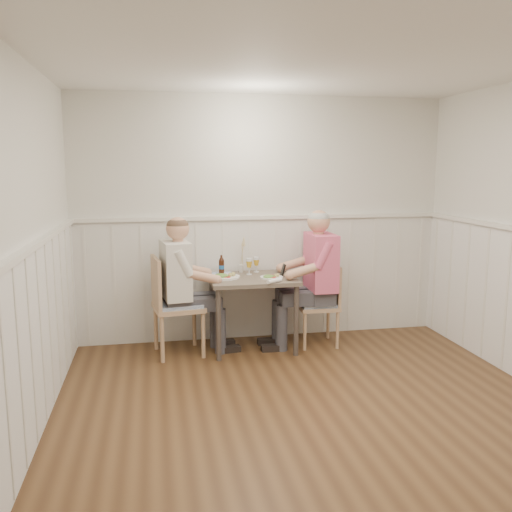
# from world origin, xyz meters

# --- Properties ---
(ground_plane) EXTENTS (4.50, 4.50, 0.00)m
(ground_plane) POSITION_xyz_m (0.00, 0.00, 0.00)
(ground_plane) COLOR #472D19
(room_shell) EXTENTS (4.04, 4.54, 2.60)m
(room_shell) POSITION_xyz_m (0.00, 0.00, 1.52)
(room_shell) COLOR silver
(room_shell) RESTS_ON ground
(wainscot) EXTENTS (4.00, 4.49, 1.34)m
(wainscot) POSITION_xyz_m (0.00, 0.69, 0.69)
(wainscot) COLOR silver
(wainscot) RESTS_ON ground
(dining_table) EXTENTS (0.87, 0.70, 0.75)m
(dining_table) POSITION_xyz_m (-0.19, 1.84, 0.65)
(dining_table) COLOR brown
(dining_table) RESTS_ON ground
(chair_right) EXTENTS (0.42, 0.42, 0.85)m
(chair_right) POSITION_xyz_m (0.56, 1.83, 0.46)
(chair_right) COLOR tan
(chair_right) RESTS_ON ground
(chair_left) EXTENTS (0.53, 0.53, 0.99)m
(chair_left) POSITION_xyz_m (-1.00, 1.80, 0.54)
(chair_left) COLOR tan
(chair_left) RESTS_ON ground
(man_in_pink) EXTENTS (0.67, 0.47, 1.45)m
(man_in_pink) POSITION_xyz_m (0.48, 1.81, 0.61)
(man_in_pink) COLOR #3F3F47
(man_in_pink) RESTS_ON ground
(diner_cream) EXTENTS (0.69, 0.48, 1.40)m
(diner_cream) POSITION_xyz_m (-0.91, 1.79, 0.59)
(diner_cream) COLOR #3F3F47
(diner_cream) RESTS_ON ground
(plate_man) EXTENTS (0.23, 0.23, 0.06)m
(plate_man) POSITION_xyz_m (-0.01, 1.75, 0.77)
(plate_man) COLOR white
(plate_man) RESTS_ON dining_table
(plate_diner) EXTENTS (0.30, 0.30, 0.07)m
(plate_diner) POSITION_xyz_m (-0.48, 1.84, 0.77)
(plate_diner) COLOR white
(plate_diner) RESTS_ON dining_table
(beer_glass_a) EXTENTS (0.06, 0.06, 0.16)m
(beer_glass_a) POSITION_xyz_m (-0.10, 2.09, 0.86)
(beer_glass_a) COLOR silver
(beer_glass_a) RESTS_ON dining_table
(beer_glass_b) EXTENTS (0.07, 0.07, 0.17)m
(beer_glass_b) POSITION_xyz_m (-0.19, 1.97, 0.86)
(beer_glass_b) COLOR silver
(beer_glass_b) RESTS_ON dining_table
(beer_bottle) EXTENTS (0.06, 0.06, 0.20)m
(beer_bottle) POSITION_xyz_m (-0.48, 2.03, 0.84)
(beer_bottle) COLOR black
(beer_bottle) RESTS_ON dining_table
(rolled_napkin) EXTENTS (0.17, 0.13, 0.04)m
(rolled_napkin) POSITION_xyz_m (-0.02, 1.53, 0.77)
(rolled_napkin) COLOR white
(rolled_napkin) RESTS_ON dining_table
(grass_vase) EXTENTS (0.05, 0.05, 0.40)m
(grass_vase) POSITION_xyz_m (-0.26, 2.11, 0.93)
(grass_vase) COLOR silver
(grass_vase) RESTS_ON dining_table
(gingham_mat) EXTENTS (0.28, 0.23, 0.01)m
(gingham_mat) POSITION_xyz_m (-0.50, 2.05, 0.75)
(gingham_mat) COLOR #4569A7
(gingham_mat) RESTS_ON dining_table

